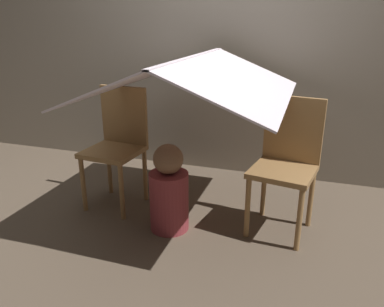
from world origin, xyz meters
name	(u,v)px	position (x,y,z in m)	size (l,w,h in m)	color
ground_plane	(182,232)	(0.00, 0.00, 0.00)	(8.80, 8.80, 0.00)	brown
wall_back	(227,39)	(0.00, 1.26, 1.25)	(7.00, 0.05, 2.50)	gray
chair_left	(118,141)	(-0.63, 0.31, 0.51)	(0.43, 0.43, 0.93)	olive
chair_right	(287,159)	(0.65, 0.31, 0.51)	(0.47, 0.47, 0.93)	olive
sheet_canopy	(192,76)	(0.00, 0.24, 1.06)	(1.28, 1.45, 0.27)	silver
person_front	(169,192)	(-0.10, 0.04, 0.28)	(0.27, 0.27, 0.63)	maroon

